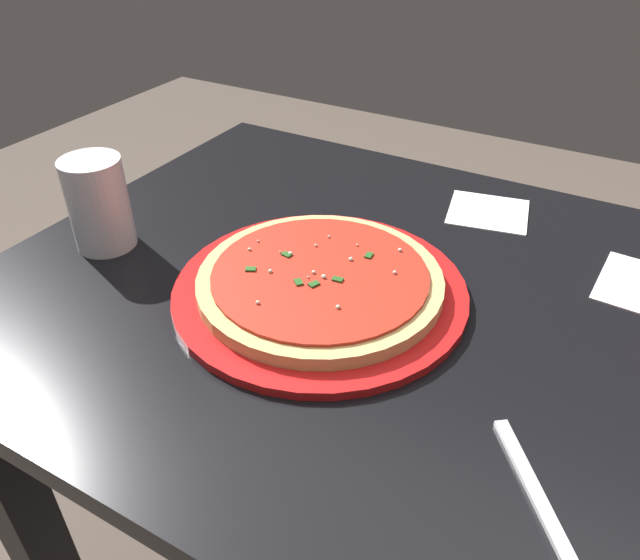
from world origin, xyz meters
TOP-DOWN VIEW (x-y plane):
  - restaurant_table at (0.00, 0.00)m, footprint 0.86×0.74m
  - serving_plate at (-0.02, -0.04)m, footprint 0.34×0.34m
  - pizza at (-0.02, -0.04)m, footprint 0.28×0.28m
  - cup_tall_drink at (-0.32, -0.08)m, footprint 0.08×0.08m
  - napkin_folded_right at (0.09, 0.25)m, footprint 0.13×0.13m
  - fork at (0.28, -0.22)m, footprint 0.13×0.16m

SIDE VIEW (x-z plane):
  - restaurant_table at x=0.00m, z-range 0.21..0.98m
  - napkin_folded_right at x=0.09m, z-range 0.77..0.77m
  - fork at x=0.28m, z-range 0.77..0.78m
  - serving_plate at x=-0.02m, z-range 0.77..0.78m
  - pizza at x=-0.02m, z-range 0.78..0.80m
  - cup_tall_drink at x=-0.32m, z-range 0.77..0.89m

